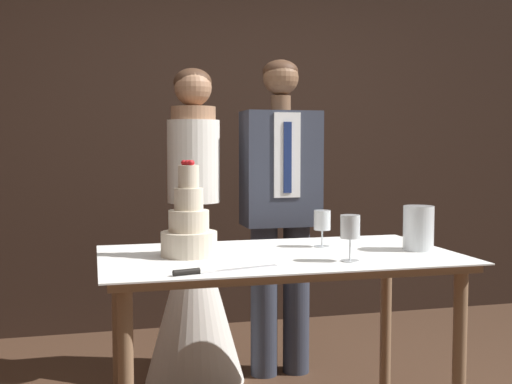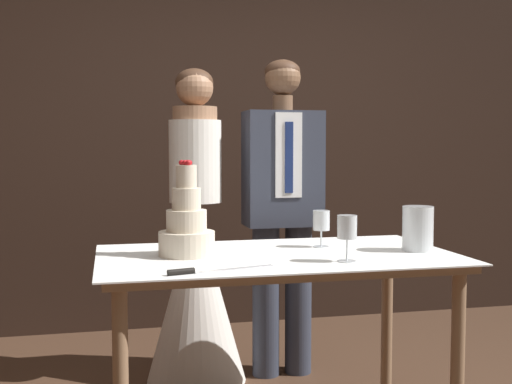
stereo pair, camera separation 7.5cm
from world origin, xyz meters
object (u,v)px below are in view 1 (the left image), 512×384
object	(u,v)px
cake_table	(279,275)
wine_glass_near	(350,228)
hurricane_candle	(418,229)
groom	(280,201)
wine_glass_middle	(322,221)
tiered_cake	(189,227)
bride	(194,269)
cake_knife	(206,271)

from	to	relation	value
cake_table	wine_glass_near	distance (m)	0.40
hurricane_candle	groom	xyz separation A→B (m)	(-0.38, 0.86, 0.06)
wine_glass_middle	hurricane_candle	world-z (taller)	hurricane_candle
tiered_cake	wine_glass_near	bearing A→B (deg)	-25.29
bride	wine_glass_middle	bearing A→B (deg)	-53.70
cake_knife	hurricane_candle	distance (m)	1.04
tiered_cake	wine_glass_near	world-z (taller)	tiered_cake
wine_glass_near	hurricane_candle	size ratio (longest dim) A/B	0.95
wine_glass_middle	groom	world-z (taller)	groom
bride	hurricane_candle	bearing A→B (deg)	-44.65
bride	groom	distance (m)	0.60
tiered_cake	groom	size ratio (longest dim) A/B	0.23
wine_glass_middle	groom	xyz separation A→B (m)	(-0.00, 0.66, 0.04)
cake_knife	hurricane_candle	world-z (taller)	hurricane_candle
wine_glass_middle	wine_glass_near	bearing A→B (deg)	-93.10
wine_glass_near	hurricane_candle	bearing A→B (deg)	24.60
cake_table	wine_glass_near	size ratio (longest dim) A/B	8.12
wine_glass_middle	bride	xyz separation A→B (m)	(-0.49, 0.66, -0.32)
cake_table	hurricane_candle	distance (m)	0.65
cake_table	wine_glass_near	world-z (taller)	wine_glass_near
cake_knife	bride	distance (m)	1.16
tiered_cake	wine_glass_near	distance (m)	0.67
groom	wine_glass_middle	bearing A→B (deg)	-89.81
hurricane_candle	bride	world-z (taller)	bride
cake_knife	cake_table	bearing A→B (deg)	27.06
cake_knife	bride	world-z (taller)	bride
cake_table	groom	distance (m)	0.87
hurricane_candle	bride	bearing A→B (deg)	135.35
cake_knife	wine_glass_near	size ratio (longest dim) A/B	2.22
wine_glass_near	groom	size ratio (longest dim) A/B	0.11
tiered_cake	cake_table	bearing A→B (deg)	-7.11
cake_knife	wine_glass_near	world-z (taller)	wine_glass_near
cake_knife	bride	bearing A→B (deg)	68.89
cake_table	tiered_cake	size ratio (longest dim) A/B	3.75
cake_table	hurricane_candle	bearing A→B (deg)	-5.02
tiered_cake	hurricane_candle	bearing A→B (deg)	-5.81
tiered_cake	bride	world-z (taller)	bride
wine_glass_near	groom	world-z (taller)	groom
bride	tiered_cake	bearing A→B (deg)	-100.32
bride	cake_table	bearing A→B (deg)	-73.17
hurricane_candle	wine_glass_middle	bearing A→B (deg)	153.02
hurricane_candle	groom	size ratio (longest dim) A/B	0.11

